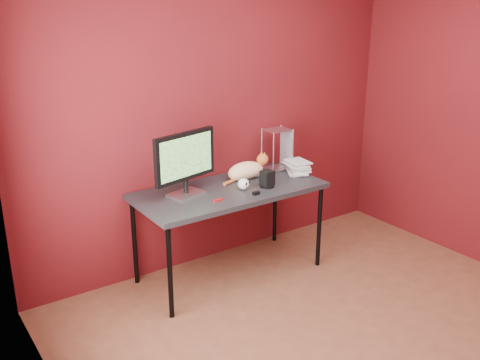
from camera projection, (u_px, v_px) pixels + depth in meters
room at (386, 134)px, 2.99m from camera, size 3.52×3.52×2.61m
desk at (230, 194)px, 4.22m from camera, size 1.50×0.70×0.75m
monitor at (185, 161)px, 3.97m from camera, size 0.56×0.24×0.49m
cat at (247, 170)px, 4.42m from camera, size 0.46×0.20×0.21m
skull_mug at (244, 184)px, 4.17m from camera, size 0.09×0.10×0.09m
speaker at (267, 179)px, 4.22m from camera, size 0.12×0.12×0.13m
book_stack at (290, 109)px, 4.40m from camera, size 0.26×0.27×1.11m
wire_rack at (277, 149)px, 4.63m from camera, size 0.22×0.18×0.36m
pocket_knife at (218, 200)px, 3.94m from camera, size 0.08×0.03×0.01m
black_gadget at (256, 193)px, 4.07m from camera, size 0.05×0.03×0.03m
washer at (256, 194)px, 4.09m from camera, size 0.04×0.04×0.00m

